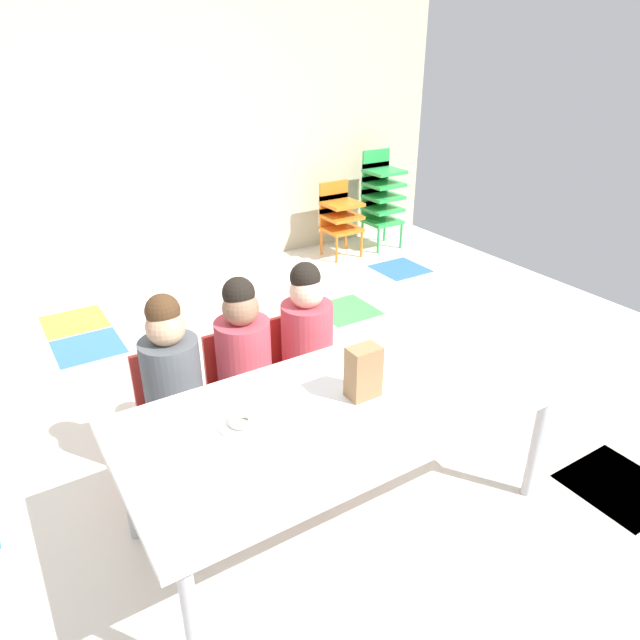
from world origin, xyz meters
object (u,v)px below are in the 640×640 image
(seated_child_far_right, at_px, (306,332))
(donut_powdered_on_plate, at_px, (242,420))
(paper_plate_near_edge, at_px, (242,424))
(craft_table, at_px, (342,413))
(seated_child_middle_seat, at_px, (243,351))
(seated_child_near_camera, at_px, (171,371))
(kid_chair_orange_stack, at_px, (339,214))
(kid_chair_green_stack, at_px, (381,194))
(paper_bag_brown, at_px, (363,372))

(seated_child_far_right, distance_m, donut_powdered_on_plate, 0.83)
(seated_child_far_right, distance_m, paper_plate_near_edge, 0.83)
(craft_table, relative_size, seated_child_middle_seat, 1.90)
(seated_child_near_camera, relative_size, seated_child_far_right, 1.00)
(craft_table, distance_m, paper_plate_near_edge, 0.41)
(paper_plate_near_edge, bearing_deg, seated_child_far_right, 42.29)
(craft_table, relative_size, paper_plate_near_edge, 9.70)
(craft_table, distance_m, kid_chair_orange_stack, 3.32)
(donut_powdered_on_plate, bearing_deg, kid_chair_green_stack, 44.55)
(paper_bag_brown, relative_size, donut_powdered_on_plate, 2.12)
(seated_child_near_camera, xyz_separation_m, paper_bag_brown, (0.58, -0.64, 0.14))
(seated_child_far_right, height_order, paper_bag_brown, seated_child_far_right)
(seated_child_far_right, bearing_deg, kid_chair_green_stack, 45.17)
(donut_powdered_on_plate, bearing_deg, paper_bag_brown, -9.02)
(craft_table, relative_size, donut_powdered_on_plate, 16.85)
(kid_chair_orange_stack, distance_m, paper_bag_brown, 3.27)
(donut_powdered_on_plate, bearing_deg, craft_table, -12.00)
(seated_child_far_right, bearing_deg, paper_bag_brown, -100.34)
(craft_table, distance_m, donut_powdered_on_plate, 0.41)
(seated_child_near_camera, xyz_separation_m, kid_chair_orange_stack, (2.32, 2.12, -0.16))
(seated_child_near_camera, bearing_deg, donut_powdered_on_plate, -81.38)
(seated_child_near_camera, xyz_separation_m, paper_plate_near_edge, (0.08, -0.56, 0.03))
(seated_child_middle_seat, distance_m, kid_chair_green_stack, 3.24)
(kid_chair_green_stack, xyz_separation_m, paper_plate_near_edge, (-2.72, -2.67, 0.07))
(craft_table, bearing_deg, paper_bag_brown, 2.86)
(kid_chair_orange_stack, relative_size, donut_powdered_on_plate, 6.56)
(kid_chair_green_stack, bearing_deg, craft_table, -130.08)
(paper_bag_brown, bearing_deg, craft_table, -177.14)
(seated_child_far_right, relative_size, kid_chair_green_stack, 1.00)
(kid_chair_green_stack, distance_m, paper_plate_near_edge, 3.81)
(craft_table, xyz_separation_m, paper_plate_near_edge, (-0.40, 0.08, 0.05))
(seated_child_near_camera, distance_m, donut_powdered_on_plate, 0.57)
(paper_bag_brown, distance_m, donut_powdered_on_plate, 0.51)
(craft_table, relative_size, seated_child_near_camera, 1.90)
(craft_table, height_order, kid_chair_green_stack, kid_chair_green_stack)
(craft_table, bearing_deg, kid_chair_orange_stack, 56.22)
(seated_child_near_camera, height_order, seated_child_far_right, same)
(craft_table, relative_size, paper_bag_brown, 7.94)
(seated_child_near_camera, distance_m, kid_chair_green_stack, 3.51)
(seated_child_middle_seat, height_order, kid_chair_orange_stack, seated_child_middle_seat)
(kid_chair_orange_stack, relative_size, paper_plate_near_edge, 3.78)
(seated_child_near_camera, xyz_separation_m, kid_chair_green_stack, (2.80, 2.12, -0.04))
(kid_chair_green_stack, bearing_deg, paper_plate_near_edge, -135.45)
(seated_child_near_camera, relative_size, donut_powdered_on_plate, 8.85)
(seated_child_near_camera, xyz_separation_m, seated_child_middle_seat, (0.35, -0.00, 0.00))
(craft_table, xyz_separation_m, seated_child_far_right, (0.22, 0.64, 0.02))
(seated_child_near_camera, height_order, paper_plate_near_edge, seated_child_near_camera)
(craft_table, bearing_deg, seated_child_far_right, 71.23)
(kid_chair_orange_stack, bearing_deg, kid_chair_green_stack, 0.09)
(kid_chair_green_stack, bearing_deg, kid_chair_orange_stack, -179.91)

